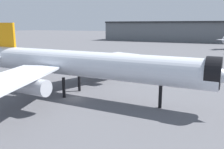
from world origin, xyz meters
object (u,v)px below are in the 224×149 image
baggage_tug_wing (62,65)px  airliner_near_gate (80,64)px  traffic_cone_near_nose (142,69)px  service_truck_front (163,66)px

baggage_tug_wing → airliner_near_gate: bearing=-30.5°
traffic_cone_near_nose → airliner_near_gate: bearing=-93.2°
airliner_near_gate → baggage_tug_wing: (-23.37, 24.01, -5.33)m
baggage_tug_wing → service_truck_front: bearing=30.9°
airliner_near_gate → service_truck_front: 33.98m
service_truck_front → baggage_tug_wing: service_truck_front is taller
traffic_cone_near_nose → baggage_tug_wing: bearing=-163.8°
service_truck_front → traffic_cone_near_nose: (-6.07, -1.41, -1.27)m
service_truck_front → baggage_tug_wing: (-31.20, -8.72, -0.62)m
service_truck_front → traffic_cone_near_nose: size_ratio=9.23×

